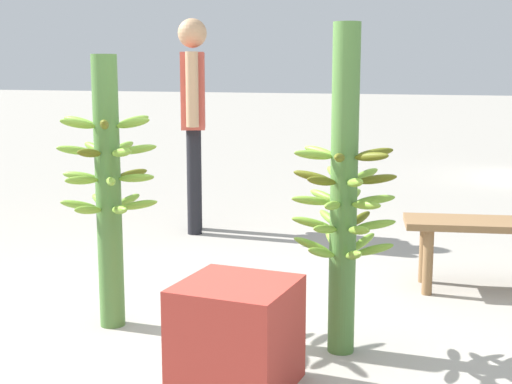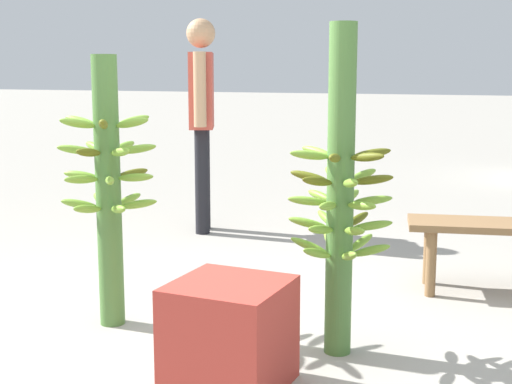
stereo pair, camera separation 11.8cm
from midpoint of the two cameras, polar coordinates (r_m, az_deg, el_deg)
name	(u,v)px [view 1 (the left image)]	position (r m, az deg, el deg)	size (l,w,h in m)	color
ground_plane	(215,352)	(3.40, -4.34, -12.67)	(80.00, 80.00, 0.00)	#9E998E
banana_stalk_left	(108,186)	(3.64, -12.66, 0.46)	(0.49, 0.49, 1.37)	#4C7A38
banana_stalk_center	(344,195)	(3.22, 5.98, -0.22)	(0.48, 0.48, 1.50)	#4C7A38
vendor_person	(193,105)	(5.74, -5.63, 6.91)	(0.35, 0.59, 1.70)	black
produce_crate	(237,335)	(2.97, -2.73, -11.39)	(0.45, 0.45, 0.45)	#B2382D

